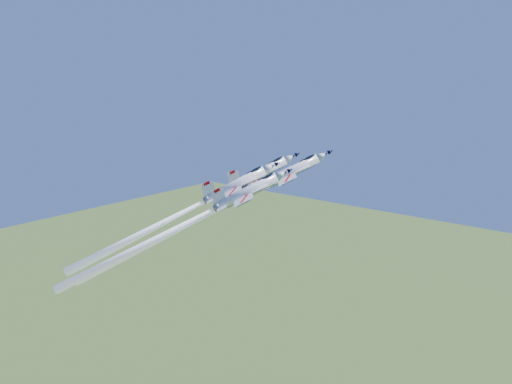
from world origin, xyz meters
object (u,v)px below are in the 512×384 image
Objects in this scene: jet_lead at (208,214)px; jet_left at (193,208)px; jet_slot at (177,215)px; jet_right at (178,227)px.

jet_lead reaches higher than jet_left.
jet_right is at bearing 7.79° from jet_slot.
jet_slot is at bearing -84.54° from jet_lead.
jet_right is (7.50, -11.71, -0.68)m from jet_left.
jet_right is (-0.28, -8.47, -1.08)m from jet_lead.
jet_lead is at bearing 25.71° from jet_left.
jet_left reaches higher than jet_right.
jet_left is at bearing 160.34° from jet_slot.
jet_left is 13.92m from jet_right.
jet_lead is 8.44m from jet_left.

